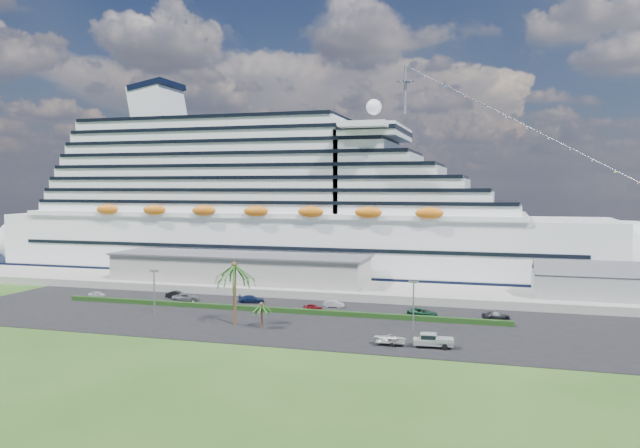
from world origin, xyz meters
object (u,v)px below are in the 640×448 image
(cruise_ship, at_px, (287,213))
(pickup_truck, at_px, (433,340))
(parked_car_3, at_px, (251,299))
(boat_trailer, at_px, (390,339))

(cruise_ship, relative_size, pickup_truck, 31.82)
(cruise_ship, distance_m, parked_car_3, 43.88)
(pickup_truck, height_order, boat_trailer, pickup_truck)
(boat_trailer, bearing_deg, parked_car_3, 141.84)
(cruise_ship, height_order, parked_car_3, cruise_ship)
(parked_car_3, bearing_deg, cruise_ship, -3.04)
(parked_car_3, distance_m, boat_trailer, 42.13)
(boat_trailer, bearing_deg, cruise_ship, 120.75)
(cruise_ship, bearing_deg, parked_car_3, -80.98)
(parked_car_3, bearing_deg, boat_trailer, -140.22)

